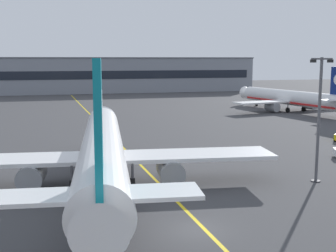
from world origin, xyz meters
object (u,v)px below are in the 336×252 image
object	(u,v)px
airliner_foreground	(102,152)
safety_cone_by_nose_gear	(90,152)
apron_lamp_post	(319,117)
airliner_background	(291,98)

from	to	relation	value
airliner_foreground	safety_cone_by_nose_gear	world-z (taller)	airliner_foreground
apron_lamp_post	airliner_background	bearing A→B (deg)	61.37
airliner_background	safety_cone_by_nose_gear	bearing A→B (deg)	-144.83
safety_cone_by_nose_gear	airliner_background	bearing A→B (deg)	35.17
safety_cone_by_nose_gear	apron_lamp_post	bearing A→B (deg)	-43.27
airliner_foreground	safety_cone_by_nose_gear	bearing A→B (deg)	88.73
apron_lamp_post	safety_cone_by_nose_gear	distance (m)	27.58
airliner_foreground	airliner_background	bearing A→B (deg)	45.30
apron_lamp_post	safety_cone_by_nose_gear	world-z (taller)	apron_lamp_post
airliner_background	apron_lamp_post	distance (m)	59.85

